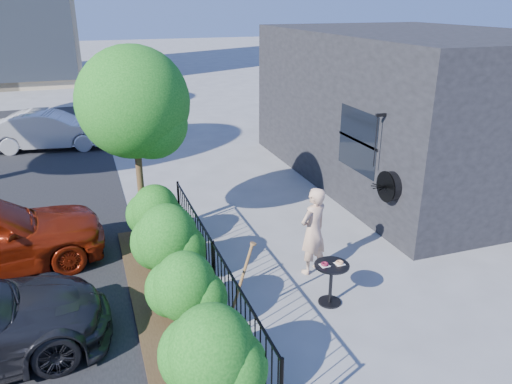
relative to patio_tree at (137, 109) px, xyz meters
name	(u,v)px	position (x,y,z in m)	size (l,w,h in m)	color
ground	(296,283)	(2.24, -2.76, -2.76)	(120.00, 120.00, 0.00)	gray
shop_building	(415,106)	(7.73, 1.74, -0.76)	(6.22, 9.00, 4.00)	black
fence	(214,270)	(0.74, -2.76, -2.20)	(0.05, 6.05, 1.10)	black
planting_bed	(174,305)	(0.04, -2.76, -2.72)	(1.30, 6.00, 0.08)	#382616
shrubs	(176,266)	(0.14, -2.66, -2.06)	(1.10, 5.60, 1.24)	#125013
patio_tree	(137,109)	(0.00, 0.00, 0.00)	(2.20, 2.20, 3.94)	#3F2B19
cafe_table	(331,277)	(2.53, -3.50, -2.26)	(0.58, 0.58, 0.78)	black
woman	(313,231)	(2.69, -2.45, -1.93)	(0.61, 0.40, 1.67)	tan
shovel	(240,286)	(0.98, -3.43, -2.17)	(0.46, 0.18, 1.35)	brown
car_silver	(50,130)	(-2.14, 7.95, -2.12)	(1.37, 3.93, 1.29)	#AFAFB4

